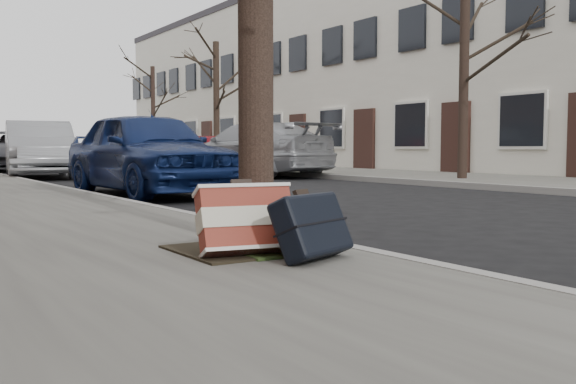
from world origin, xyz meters
TOP-DOWN VIEW (x-y plane):
  - ground at (0.00, 0.00)m, footprint 120.00×120.00m
  - far_sidewalk at (7.80, 15.00)m, footprint 4.00×70.00m
  - house_far at (13.15, 16.00)m, footprint 6.70×40.00m
  - dirt_patch at (-2.00, 1.20)m, footprint 0.85×0.85m
  - suitcase_red at (-2.09, 0.97)m, footprint 0.66×0.44m
  - suitcase_navy at (-1.81, 0.62)m, footprint 0.64×0.50m
  - car_near_front at (-0.10, 7.97)m, footprint 1.92×4.40m
  - car_near_mid at (-0.25, 15.72)m, footprint 2.29×4.89m
  - car_near_back at (-0.06, 21.84)m, footprint 2.81×5.23m
  - car_far_front at (4.96, 13.14)m, footprint 3.06×5.50m
  - car_far_back at (4.92, 16.72)m, footprint 2.48×4.07m
  - tree_far_a at (7.20, 7.46)m, footprint 0.22×0.22m
  - tree_far_b at (7.20, 19.85)m, footprint 0.24×0.24m
  - tree_far_c at (7.20, 26.50)m, footprint 0.20×0.20m

SIDE VIEW (x-z plane):
  - ground at x=0.00m, z-range 0.00..0.00m
  - far_sidewalk at x=7.80m, z-range 0.00..0.12m
  - dirt_patch at x=-2.00m, z-range 0.12..0.14m
  - suitcase_navy at x=-1.81m, z-range 0.12..0.56m
  - suitcase_red at x=-2.09m, z-range 0.12..0.59m
  - car_far_back at x=4.92m, z-range 0.00..1.30m
  - car_near_back at x=-0.06m, z-range 0.00..1.40m
  - car_near_front at x=-0.10m, z-range 0.00..1.48m
  - car_far_front at x=4.96m, z-range 0.00..1.51m
  - car_near_mid at x=-0.25m, z-range 0.00..1.55m
  - tree_far_c at x=7.20m, z-range 0.12..4.64m
  - tree_far_b at x=7.20m, z-range 0.12..4.88m
  - tree_far_a at x=7.20m, z-range 0.12..5.50m
  - house_far at x=13.15m, z-range 0.00..7.20m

